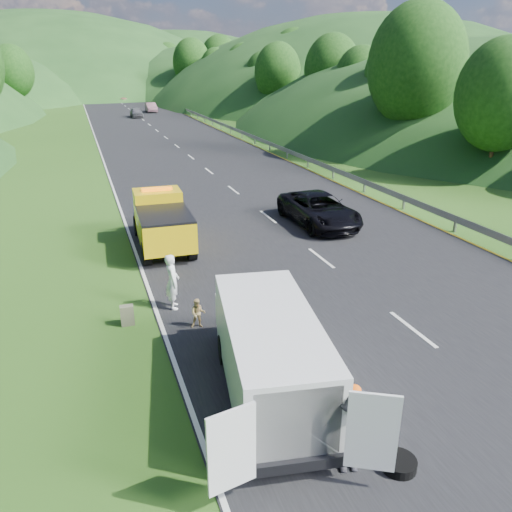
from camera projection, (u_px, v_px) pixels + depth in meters
name	position (u px, v px, depth m)	size (l,w,h in m)	color
ground	(291.00, 315.00, 15.40)	(320.00, 320.00, 0.00)	#38661E
road_surface	(166.00, 138.00, 51.49)	(14.00, 200.00, 0.02)	black
guardrail	(205.00, 122.00, 64.74)	(0.06, 140.00, 1.52)	gray
tree_line_right	(275.00, 114.00, 75.25)	(14.00, 140.00, 14.00)	#2A5A1A
hills_backdrop	(119.00, 91.00, 135.84)	(201.00, 288.60, 44.00)	#2D5B23
tow_truck	(162.00, 221.00, 20.74)	(2.21, 5.46, 2.32)	black
white_van	(269.00, 350.00, 11.27)	(3.57, 6.41, 2.16)	black
woman	(174.00, 308.00, 15.87)	(0.66, 0.48, 1.80)	white
child	(199.00, 328.00, 14.68)	(0.44, 0.34, 0.90)	tan
worker	(348.00, 470.00, 9.56)	(1.18, 0.68, 1.83)	black
suitcase	(127.00, 315.00, 14.73)	(0.39, 0.22, 0.63)	#605F48
spare_tire	(398.00, 468.00, 9.59)	(0.69, 0.69, 0.20)	black
passing_suv	(318.00, 224.00, 24.00)	(2.45, 5.31, 1.48)	black
dist_car_a	(137.00, 118.00, 70.16)	(1.57, 3.91, 1.33)	#505055
dist_car_b	(151.00, 112.00, 77.61)	(1.48, 4.26, 1.40)	#714B54
dist_car_c	(122.00, 102.00, 97.95)	(2.10, 5.17, 1.50)	#A96554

